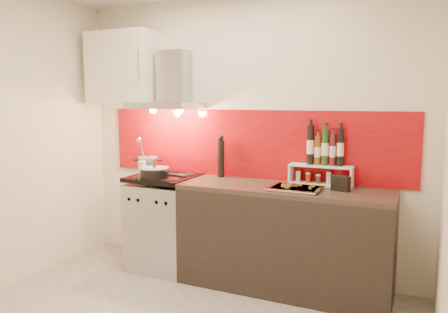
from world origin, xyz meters
The scene contains 13 objects.
back_wall centered at (0.00, 1.40, 1.30)m, with size 3.40×0.02×2.60m, color silver.
backsplash centered at (0.05, 1.39, 1.22)m, with size 3.00×0.02×0.64m, color maroon.
range_stove centered at (-0.70, 1.10, 0.44)m, with size 0.60×0.60×0.91m.
counter centered at (0.50, 1.10, 0.45)m, with size 1.80×0.60×0.90m.
range_hood centered at (-0.70, 1.24, 1.74)m, with size 0.62×0.50×0.61m.
upper_cabinet centered at (-1.25, 1.22, 1.95)m, with size 0.70×0.35×0.72m, color white.
stock_pot centered at (-0.98, 1.24, 0.99)m, with size 0.20×0.20×0.17m.
saute_pan centered at (-0.72, 0.96, 0.96)m, with size 0.52×0.27×0.13m.
utensil_jar centered at (-0.98, 1.12, 1.01)m, with size 0.08×0.12×0.37m.
pepper_mill centered at (-0.19, 1.30, 1.09)m, with size 0.06×0.06×0.40m.
step_shelf centered at (0.77, 1.30, 1.12)m, with size 0.54×0.15×0.52m.
caddy_box centered at (0.96, 1.12, 0.96)m, with size 0.15×0.06×0.13m, color black.
baking_tray centered at (0.61, 1.01, 0.92)m, with size 0.43×0.33×0.03m.
Camera 1 is at (1.55, -2.43, 1.63)m, focal length 35.00 mm.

